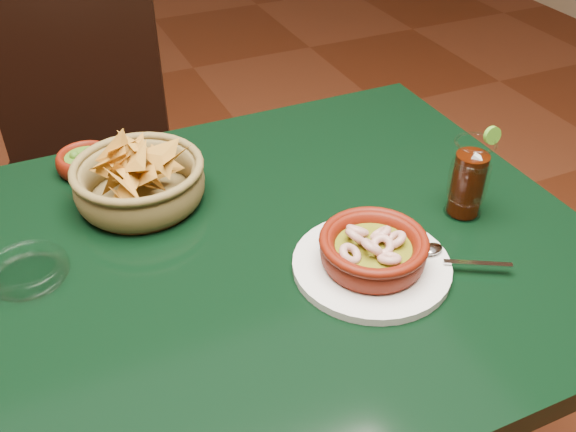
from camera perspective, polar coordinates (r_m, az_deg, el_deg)
name	(u,v)px	position (r m, az deg, el deg)	size (l,w,h in m)	color
dining_table	(200,314)	(1.00, -7.86, -8.64)	(1.20, 0.80, 0.75)	black
dining_chair	(84,174)	(1.64, -17.66, 3.60)	(0.54, 0.54, 0.93)	black
shrimp_plate	(373,253)	(0.91, 7.56, -3.30)	(0.29, 0.23, 0.07)	silver
chip_basket	(139,181)	(1.06, -13.11, 3.08)	(0.24, 0.24, 0.15)	olive
guacamole_ramekin	(86,161)	(1.18, -17.54, 4.66)	(0.12, 0.12, 0.04)	#500F05
cola_drink	(469,179)	(1.03, 15.77, 3.18)	(0.13, 0.13, 0.15)	white
glass_ashtray	(27,271)	(0.97, -22.17, -4.52)	(0.12, 0.12, 0.03)	white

